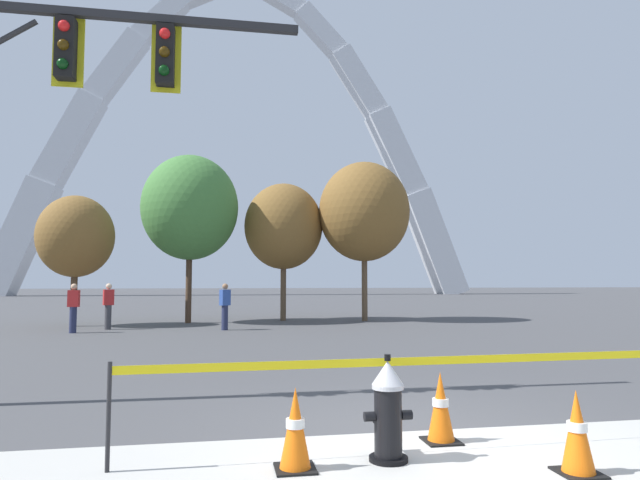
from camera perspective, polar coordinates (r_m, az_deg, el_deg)
The scene contains 14 objects.
ground_plane at distance 6.43m, azimuth 9.84°, elevation -19.36°, with size 240.00×240.00×0.00m, color #474749.
fire_hydrant at distance 5.44m, azimuth 7.03°, elevation -17.13°, with size 0.46×0.48×0.99m.
caution_tape_barrier at distance 5.72m, azimuth 10.23°, elevation -14.33°, with size 5.86×0.20×0.97m.
traffic_cone_by_hydrant at distance 5.19m, azimuth -2.58°, elevation -19.02°, with size 0.36×0.36×0.73m.
traffic_cone_mid_sidewalk at distance 5.56m, azimuth 25.08°, elevation -17.65°, with size 0.36×0.36×0.73m.
traffic_cone_curb_edge at distance 6.14m, azimuth 12.38°, elevation -16.61°, with size 0.36×0.36×0.73m.
monument_arch at distance 68.16m, azimuth -8.16°, elevation 9.27°, with size 56.84×3.30×39.63m.
tree_far_left at distance 22.56m, azimuth -23.98°, elevation 0.33°, with size 2.79×2.79×4.88m.
tree_left_mid at distance 22.98m, azimuth -13.31°, elevation 3.28°, with size 3.88×3.88×6.79m.
tree_center_left at distance 23.66m, azimuth -3.79°, elevation 1.40°, with size 3.35×3.35×5.86m.
tree_center_right at distance 23.53m, azimuth 4.59°, elevation 2.93°, with size 3.85×3.85×6.74m.
pedestrian_walking_left at distance 19.27m, azimuth -9.82°, elevation -6.76°, with size 0.39×0.36×1.59m.
pedestrian_standing_center at distance 20.58m, azimuth -21.07°, elevation -6.37°, with size 0.39×0.32×1.59m.
pedestrian_walking_right at distance 19.63m, azimuth -24.17°, elevation -6.40°, with size 0.36×0.23×1.59m.
Camera 1 is at (-2.09, -5.84, 1.68)m, focal length 30.90 mm.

